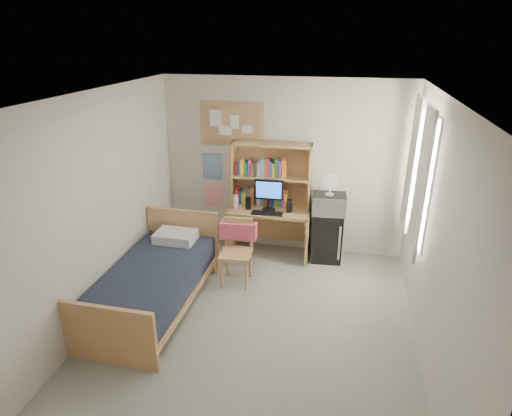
% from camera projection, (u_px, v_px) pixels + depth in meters
% --- Properties ---
extents(floor, '(3.60, 4.20, 0.02)m').
position_uv_depth(floor, '(254.00, 328.00, 4.93)').
color(floor, gray).
rests_on(floor, ground).
extents(ceiling, '(3.60, 4.20, 0.02)m').
position_uv_depth(ceiling, '(253.00, 97.00, 3.94)').
color(ceiling, white).
rests_on(ceiling, wall_back).
extents(wall_back, '(3.60, 0.04, 2.60)m').
position_uv_depth(wall_back, '(284.00, 167.00, 6.34)').
color(wall_back, beige).
rests_on(wall_back, floor).
extents(wall_front, '(3.60, 0.04, 2.60)m').
position_uv_depth(wall_front, '(178.00, 369.00, 2.54)').
color(wall_front, beige).
rests_on(wall_front, floor).
extents(wall_left, '(0.04, 4.20, 2.60)m').
position_uv_depth(wall_left, '(97.00, 211.00, 4.78)').
color(wall_left, beige).
rests_on(wall_left, floor).
extents(wall_right, '(0.04, 4.20, 2.60)m').
position_uv_depth(wall_right, '(437.00, 241.00, 4.09)').
color(wall_right, beige).
rests_on(wall_right, floor).
extents(window_unit, '(0.10, 1.40, 1.70)m').
position_uv_depth(window_unit, '(419.00, 174.00, 5.07)').
color(window_unit, white).
rests_on(window_unit, wall_right).
extents(curtain_left, '(0.04, 0.55, 1.70)m').
position_uv_depth(curtain_left, '(421.00, 184.00, 4.72)').
color(curtain_left, silver).
rests_on(curtain_left, wall_right).
extents(curtain_right, '(0.04, 0.55, 1.70)m').
position_uv_depth(curtain_right, '(412.00, 164.00, 5.44)').
color(curtain_right, silver).
rests_on(curtain_right, wall_right).
extents(bulletin_board, '(0.94, 0.03, 0.64)m').
position_uv_depth(bulletin_board, '(232.00, 124.00, 6.24)').
color(bulletin_board, '#A57F57').
rests_on(bulletin_board, wall_back).
extents(poster_wave, '(0.30, 0.01, 0.42)m').
position_uv_depth(poster_wave, '(213.00, 166.00, 6.56)').
color(poster_wave, '#225789').
rests_on(poster_wave, wall_back).
extents(poster_japan, '(0.28, 0.01, 0.36)m').
position_uv_depth(poster_japan, '(214.00, 195.00, 6.74)').
color(poster_japan, red).
rests_on(poster_japan, wall_back).
extents(desk, '(1.22, 0.63, 0.75)m').
position_uv_depth(desk, '(269.00, 232.00, 6.43)').
color(desk, tan).
rests_on(desk, floor).
extents(desk_chair, '(0.47, 0.47, 0.89)m').
position_uv_depth(desk_chair, '(236.00, 253.00, 5.66)').
color(desk_chair, tan).
rests_on(desk_chair, floor).
extents(mini_fridge, '(0.47, 0.47, 0.75)m').
position_uv_depth(mini_fridge, '(327.00, 235.00, 6.32)').
color(mini_fridge, black).
rests_on(mini_fridge, floor).
extents(bed, '(1.02, 1.99, 0.54)m').
position_uv_depth(bed, '(154.00, 288.00, 5.21)').
color(bed, black).
rests_on(bed, floor).
extents(hutch, '(1.16, 0.32, 0.95)m').
position_uv_depth(hutch, '(271.00, 175.00, 6.24)').
color(hutch, tan).
rests_on(hutch, desk).
extents(monitor, '(0.42, 0.04, 0.44)m').
position_uv_depth(monitor, '(269.00, 196.00, 6.14)').
color(monitor, black).
rests_on(monitor, desk).
extents(keyboard, '(0.45, 0.15, 0.02)m').
position_uv_depth(keyboard, '(267.00, 213.00, 6.10)').
color(keyboard, black).
rests_on(keyboard, desk).
extents(speaker_left, '(0.07, 0.07, 0.18)m').
position_uv_depth(speaker_left, '(248.00, 203.00, 6.25)').
color(speaker_left, black).
rests_on(speaker_left, desk).
extents(speaker_right, '(0.08, 0.08, 0.19)m').
position_uv_depth(speaker_right, '(289.00, 206.00, 6.14)').
color(speaker_right, black).
rests_on(speaker_right, desk).
extents(water_bottle, '(0.06, 0.06, 0.22)m').
position_uv_depth(water_bottle, '(236.00, 202.00, 6.23)').
color(water_bottle, silver).
rests_on(water_bottle, desk).
extents(hoodie, '(0.50, 0.18, 0.23)m').
position_uv_depth(hoodie, '(239.00, 230.00, 5.75)').
color(hoodie, '#D14F66').
rests_on(hoodie, desk_chair).
extents(microwave, '(0.50, 0.39, 0.27)m').
position_uv_depth(microwave, '(329.00, 204.00, 6.10)').
color(microwave, silver).
rests_on(microwave, mini_fridge).
extents(desk_fan, '(0.25, 0.25, 0.30)m').
position_uv_depth(desk_fan, '(330.00, 185.00, 6.00)').
color(desk_fan, silver).
rests_on(desk_fan, microwave).
extents(pillow, '(0.54, 0.38, 0.13)m').
position_uv_depth(pillow, '(176.00, 237.00, 5.76)').
color(pillow, silver).
rests_on(pillow, bed).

